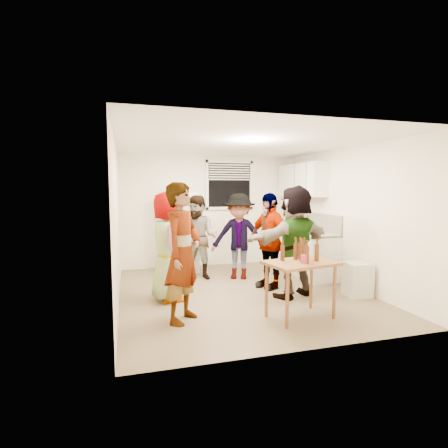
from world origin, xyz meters
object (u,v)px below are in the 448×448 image
object	(u,v)px
serving_table	(300,318)
beer_bottle_table	(282,261)
trash_bin	(357,281)
guest_grey	(169,299)
beer_bottle_counter	(307,232)
red_cup	(304,263)
guest_black	(268,288)
guest_back_right	(239,278)
guest_back_left	(199,279)
refrigerator	(180,232)
wine_bottle	(287,226)
kettle	(289,227)
blue_cup	(309,235)
guest_stripe	(183,320)
guest_orange	(294,296)

from	to	relation	value
serving_table	beer_bottle_table	size ratio (longest dim) A/B	4.28
trash_bin	guest_grey	bearing A→B (deg)	167.67
beer_bottle_counter	guest_grey	world-z (taller)	beer_bottle_counter
red_cup	guest_grey	size ratio (longest dim) A/B	0.07
serving_table	guest_black	world-z (taller)	serving_table
beer_bottle_table	guest_back_right	world-z (taller)	beer_bottle_table
trash_bin	guest_back_left	size ratio (longest dim) A/B	0.34
refrigerator	guest_back_left	xyz separation A→B (m)	(0.24, -0.79, -0.85)
guest_back_right	wine_bottle	bearing A→B (deg)	56.33
beer_bottle_counter	serving_table	world-z (taller)	beer_bottle_counter
kettle	beer_bottle_counter	xyz separation A→B (m)	(-0.05, -0.94, 0.00)
beer_bottle_counter	guest_back_right	world-z (taller)	beer_bottle_counter
guest_back_left	red_cup	bearing A→B (deg)	-39.45
blue_cup	guest_back_right	bearing A→B (deg)	153.50
refrigerator	red_cup	bearing A→B (deg)	-71.28
guest_grey	guest_stripe	xyz separation A→B (m)	(0.07, -0.96, 0.00)
beer_bottle_counter	guest_back_left	world-z (taller)	beer_bottle_counter
trash_bin	serving_table	world-z (taller)	trash_bin
wine_bottle	serving_table	bearing A→B (deg)	-112.97
refrigerator	guest_black	size ratio (longest dim) A/B	1.00
serving_table	guest_stripe	bearing A→B (deg)	168.06
guest_stripe	guest_black	world-z (taller)	guest_stripe
wine_bottle	guest_back_right	distance (m)	1.98
refrigerator	guest_black	xyz separation A→B (m)	(1.31, -1.74, -0.85)
blue_cup	guest_back_left	xyz separation A→B (m)	(-1.96, 0.78, -0.90)
trash_bin	guest_back_left	world-z (taller)	trash_bin
guest_grey	guest_back_right	xyz separation A→B (m)	(1.49, 0.97, 0.00)
guest_orange	guest_stripe	bearing A→B (deg)	-1.46
guest_back_right	guest_orange	distance (m)	1.44
serving_table	guest_back_left	xyz separation A→B (m)	(-0.90, 2.44, 0.00)
red_cup	guest_back_left	distance (m)	2.81
guest_stripe	refrigerator	bearing A→B (deg)	29.40
blue_cup	red_cup	xyz separation A→B (m)	(-1.08, -1.76, -0.12)
beer_bottle_table	guest_orange	distance (m)	1.24
refrigerator	guest_orange	world-z (taller)	refrigerator
wine_bottle	red_cup	distance (m)	3.58
red_cup	kettle	bearing A→B (deg)	67.26
guest_back_left	kettle	bearing A→B (deg)	43.99
refrigerator	guest_grey	world-z (taller)	refrigerator
serving_table	beer_bottle_table	world-z (taller)	beer_bottle_table
guest_back_left	guest_back_right	size ratio (longest dim) A/B	0.98
trash_bin	refrigerator	bearing A→B (deg)	134.23
blue_cup	red_cup	distance (m)	2.07
refrigerator	guest_back_right	bearing A→B (deg)	-43.97
refrigerator	guest_back_left	size ratio (longest dim) A/B	1.04
kettle	guest_grey	size ratio (longest dim) A/B	0.14
wine_bottle	guest_back_left	bearing A→B (deg)	-161.36
beer_bottle_table	guest_back_right	distance (m)	2.26
refrigerator	kettle	distance (m)	2.42
guest_back_left	beer_bottle_table	bearing A→B (deg)	-41.94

